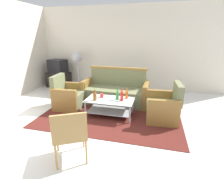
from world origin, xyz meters
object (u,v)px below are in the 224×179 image
(bottle_red, at_px, (122,96))
(tv_stand, at_px, (59,80))
(coffee_table, at_px, (110,105))
(cup, at_px, (102,95))
(armchair_right, at_px, (163,108))
(armchair_left, at_px, (69,97))
(bottle_brown, at_px, (95,96))
(pedestal_fan, at_px, (77,60))
(bottle_orange, at_px, (127,95))
(television, at_px, (58,66))
(couch, at_px, (116,92))
(wicker_chair, at_px, (70,132))
(bottle_green, at_px, (117,95))

(bottle_red, bearing_deg, tv_stand, 144.85)
(coffee_table, height_order, cup, cup)
(armchair_right, distance_m, coffee_table, 1.21)
(armchair_left, height_order, bottle_brown, armchair_left)
(bottle_red, relative_size, tv_stand, 0.37)
(armchair_right, xyz_separation_m, pedestal_fan, (-2.91, 1.87, 0.73))
(armchair_left, bearing_deg, pedestal_fan, -166.12)
(armchair_left, height_order, bottle_orange, armchair_left)
(bottle_brown, bearing_deg, armchair_right, 8.80)
(bottle_red, height_order, cup, bottle_red)
(armchair_right, height_order, tv_stand, armchair_right)
(coffee_table, bearing_deg, cup, 160.14)
(bottle_red, bearing_deg, bottle_orange, 65.77)
(television, bearing_deg, armchair_left, 139.84)
(couch, xyz_separation_m, wicker_chair, (-0.09, -2.51, 0.18))
(bottle_orange, height_order, wicker_chair, wicker_chair)
(bottle_brown, relative_size, tv_stand, 0.32)
(armchair_left, height_order, armchair_right, same)
(cup, relative_size, wicker_chair, 0.12)
(tv_stand, bearing_deg, coffee_table, -37.89)
(wicker_chair, bearing_deg, television, 93.80)
(bottle_orange, xyz_separation_m, bottle_brown, (-0.68, -0.30, 0.00))
(cup, xyz_separation_m, television, (-2.25, 1.84, 0.30))
(bottle_brown, height_order, cup, bottle_brown)
(bottle_green, bearing_deg, bottle_brown, -159.73)
(armchair_left, distance_m, wicker_chair, 2.16)
(tv_stand, relative_size, television, 1.17)
(armchair_right, bearing_deg, coffee_table, 90.64)
(pedestal_fan, relative_size, wicker_chair, 1.51)
(pedestal_fan, bearing_deg, armchair_left, -73.28)
(couch, relative_size, armchair_right, 2.15)
(wicker_chair, bearing_deg, armchair_right, 23.04)
(couch, relative_size, bottle_brown, 7.11)
(coffee_table, height_order, bottle_red, bottle_red)
(armchair_right, relative_size, bottle_red, 2.87)
(pedestal_fan, bearing_deg, armchair_right, -32.69)
(coffee_table, relative_size, bottle_green, 4.21)
(pedestal_fan, bearing_deg, couch, -34.19)
(armchair_right, relative_size, bottle_green, 3.25)
(bottle_red, xyz_separation_m, television, (-2.75, 1.94, 0.24))
(bottle_green, relative_size, tv_stand, 0.33)
(couch, distance_m, bottle_brown, 1.04)
(bottle_brown, relative_size, wicker_chair, 0.31)
(couch, xyz_separation_m, pedestal_fan, (-1.64, 1.12, 0.70))
(coffee_table, bearing_deg, pedestal_fan, 130.87)
(armchair_left, relative_size, pedestal_fan, 0.67)
(armchair_right, distance_m, bottle_orange, 0.87)
(couch, relative_size, bottle_green, 6.98)
(tv_stand, distance_m, wicker_chair, 4.26)
(cup, distance_m, tv_stand, 2.91)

